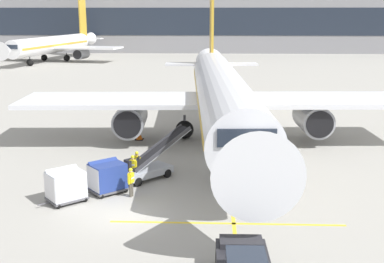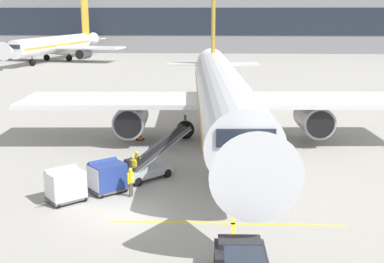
# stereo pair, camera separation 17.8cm
# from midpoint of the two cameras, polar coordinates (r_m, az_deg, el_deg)

# --- Properties ---
(ground_plane) EXTENTS (600.00, 600.00, 0.00)m
(ground_plane) POSITION_cam_midpoint_polar(r_m,az_deg,el_deg) (26.40, -7.81, -9.76)
(ground_plane) COLOR #9E9B93
(parked_airplane) EXTENTS (32.83, 43.21, 14.63)m
(parked_airplane) POSITION_cam_midpoint_polar(r_m,az_deg,el_deg) (40.13, 3.67, 4.34)
(parked_airplane) COLOR silver
(parked_airplane) RESTS_ON ground
(belt_loader) EXTENTS (4.61, 4.66, 3.02)m
(belt_loader) POSITION_cam_midpoint_polar(r_m,az_deg,el_deg) (31.78, -4.91, -3.91)
(belt_loader) COLOR #A3A8B2
(belt_loader) RESTS_ON ground
(baggage_cart_lead) EXTENTS (2.59, 2.52, 1.91)m
(baggage_cart_lead) POSITION_cam_midpoint_polar(r_m,az_deg,el_deg) (29.62, -9.68, -5.12)
(baggage_cart_lead) COLOR #515156
(baggage_cart_lead) RESTS_ON ground
(baggage_cart_second) EXTENTS (2.59, 2.52, 1.91)m
(baggage_cart_second) POSITION_cam_midpoint_polar(r_m,az_deg,el_deg) (28.71, -14.33, -5.97)
(baggage_cart_second) COLOR #515156
(baggage_cart_second) RESTS_ON ground
(ground_crew_by_loader) EXTENTS (0.36, 0.54, 1.74)m
(ground_crew_by_loader) POSITION_cam_midpoint_polar(r_m,az_deg,el_deg) (28.72, -6.96, -5.63)
(ground_crew_by_loader) COLOR #514C42
(ground_crew_by_loader) RESTS_ON ground
(ground_crew_by_carts) EXTENTS (0.55, 0.33, 1.74)m
(ground_crew_by_carts) POSITION_cam_midpoint_polar(r_m,az_deg,el_deg) (31.16, -6.72, -4.06)
(ground_crew_by_carts) COLOR black
(ground_crew_by_carts) RESTS_ON ground
(ground_crew_marshaller) EXTENTS (0.52, 0.39, 1.74)m
(ground_crew_marshaller) POSITION_cam_midpoint_polar(r_m,az_deg,el_deg) (31.98, -6.24, -3.58)
(ground_crew_marshaller) COLOR #514C42
(ground_crew_marshaller) RESTS_ON ground
(safety_cone_engine_keepout) EXTENTS (0.68, 0.68, 0.77)m
(safety_cone_engine_keepout) POSITION_cam_midpoint_polar(r_m,az_deg,el_deg) (41.47, -5.93, -0.43)
(safety_cone_engine_keepout) COLOR black
(safety_cone_engine_keepout) RESTS_ON ground
(apron_guidance_line_lead_in) EXTENTS (0.20, 110.00, 0.01)m
(apron_guidance_line_lead_in) POSITION_cam_midpoint_polar(r_m,az_deg,el_deg) (40.25, 4.15, -1.38)
(apron_guidance_line_lead_in) COLOR yellow
(apron_guidance_line_lead_in) RESTS_ON ground
(apron_guidance_line_stop_bar) EXTENTS (12.00, 0.20, 0.01)m
(apron_guidance_line_stop_bar) POSITION_cam_midpoint_polar(r_m,az_deg,el_deg) (25.42, 4.21, -10.61)
(apron_guidance_line_stop_bar) COLOR yellow
(apron_guidance_line_stop_bar) RESTS_ON ground
(terminal_building) EXTENTS (132.95, 22.02, 16.05)m
(terminal_building) POSITION_cam_midpoint_polar(r_m,az_deg,el_deg) (138.69, 3.73, 12.67)
(terminal_building) COLOR gray
(terminal_building) RESTS_ON ground
(distant_airplane) EXTENTS (30.60, 39.34, 13.35)m
(distant_airplane) POSITION_cam_midpoint_polar(r_m,az_deg,el_deg) (111.66, -15.56, 9.66)
(distant_airplane) COLOR white
(distant_airplane) RESTS_ON ground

